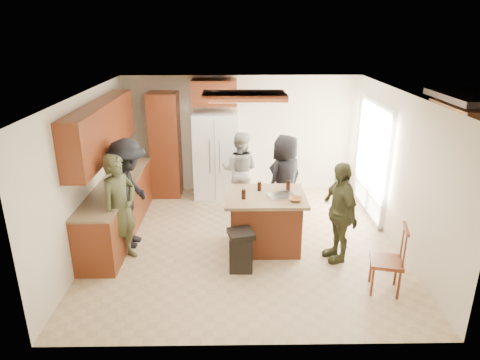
{
  "coord_description": "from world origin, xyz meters",
  "views": [
    {
      "loc": [
        -0.17,
        -6.48,
        3.49
      ],
      "look_at": [
        -0.07,
        -0.09,
        1.15
      ],
      "focal_mm": 32.0,
      "sensor_mm": 36.0,
      "label": 1
    }
  ],
  "objects_px": {
    "kitchen_island": "(265,221)",
    "spindle_chair": "(388,262)",
    "person_front_left": "(120,209)",
    "person_behind_right": "(285,179)",
    "person_behind_left": "(240,170)",
    "person_side_right": "(339,212)",
    "person_counter": "(129,194)",
    "refrigerator": "(216,155)",
    "trash_bin": "(241,250)"
  },
  "relations": [
    {
      "from": "person_side_right",
      "to": "person_counter",
      "type": "height_order",
      "value": "person_counter"
    },
    {
      "from": "person_front_left",
      "to": "trash_bin",
      "type": "relative_size",
      "value": 2.72
    },
    {
      "from": "person_side_right",
      "to": "kitchen_island",
      "type": "xyz_separation_m",
      "value": [
        -1.11,
        0.37,
        -0.32
      ]
    },
    {
      "from": "person_behind_left",
      "to": "refrigerator",
      "type": "height_order",
      "value": "refrigerator"
    },
    {
      "from": "person_side_right",
      "to": "person_front_left",
      "type": "bearing_deg",
      "value": -104.34
    },
    {
      "from": "kitchen_island",
      "to": "person_counter",
      "type": "bearing_deg",
      "value": 176.4
    },
    {
      "from": "person_front_left",
      "to": "kitchen_island",
      "type": "relative_size",
      "value": 1.34
    },
    {
      "from": "person_behind_left",
      "to": "person_side_right",
      "type": "distance_m",
      "value": 2.54
    },
    {
      "from": "person_behind_left",
      "to": "spindle_chair",
      "type": "height_order",
      "value": "person_behind_left"
    },
    {
      "from": "person_behind_left",
      "to": "refrigerator",
      "type": "relative_size",
      "value": 0.86
    },
    {
      "from": "person_counter",
      "to": "refrigerator",
      "type": "relative_size",
      "value": 1.01
    },
    {
      "from": "person_side_right",
      "to": "kitchen_island",
      "type": "relative_size",
      "value": 1.24
    },
    {
      "from": "person_front_left",
      "to": "person_counter",
      "type": "relative_size",
      "value": 0.94
    },
    {
      "from": "person_behind_right",
      "to": "person_front_left",
      "type": "bearing_deg",
      "value": -15.03
    },
    {
      "from": "person_side_right",
      "to": "refrigerator",
      "type": "height_order",
      "value": "refrigerator"
    },
    {
      "from": "person_behind_left",
      "to": "trash_bin",
      "type": "bearing_deg",
      "value": 102.45
    },
    {
      "from": "refrigerator",
      "to": "person_behind_left",
      "type": "bearing_deg",
      "value": -50.85
    },
    {
      "from": "trash_bin",
      "to": "spindle_chair",
      "type": "relative_size",
      "value": 0.63
    },
    {
      "from": "spindle_chair",
      "to": "refrigerator",
      "type": "bearing_deg",
      "value": 124.66
    },
    {
      "from": "person_front_left",
      "to": "person_side_right",
      "type": "height_order",
      "value": "person_front_left"
    },
    {
      "from": "person_front_left",
      "to": "kitchen_island",
      "type": "bearing_deg",
      "value": -49.13
    },
    {
      "from": "spindle_chair",
      "to": "person_front_left",
      "type": "bearing_deg",
      "value": 166.56
    },
    {
      "from": "refrigerator",
      "to": "spindle_chair",
      "type": "xyz_separation_m",
      "value": [
        2.47,
        -3.57,
        -0.45
      ]
    },
    {
      "from": "person_counter",
      "to": "refrigerator",
      "type": "height_order",
      "value": "person_counter"
    },
    {
      "from": "person_behind_left",
      "to": "kitchen_island",
      "type": "distance_m",
      "value": 1.75
    },
    {
      "from": "refrigerator",
      "to": "person_side_right",
      "type": "bearing_deg",
      "value": -53.47
    },
    {
      "from": "kitchen_island",
      "to": "person_behind_right",
      "type": "bearing_deg",
      "value": 66.82
    },
    {
      "from": "spindle_chair",
      "to": "person_side_right",
      "type": "bearing_deg",
      "value": 118.46
    },
    {
      "from": "person_counter",
      "to": "trash_bin",
      "type": "height_order",
      "value": "person_counter"
    },
    {
      "from": "person_behind_left",
      "to": "spindle_chair",
      "type": "xyz_separation_m",
      "value": [
        1.96,
        -2.95,
        -0.32
      ]
    },
    {
      "from": "person_behind_right",
      "to": "kitchen_island",
      "type": "bearing_deg",
      "value": 24.51
    },
    {
      "from": "person_counter",
      "to": "person_behind_right",
      "type": "bearing_deg",
      "value": -65.08
    },
    {
      "from": "refrigerator",
      "to": "kitchen_island",
      "type": "xyz_separation_m",
      "value": [
        0.88,
        -2.31,
        -0.43
      ]
    },
    {
      "from": "person_front_left",
      "to": "person_counter",
      "type": "xyz_separation_m",
      "value": [
        0.02,
        0.49,
        0.05
      ]
    },
    {
      "from": "kitchen_island",
      "to": "spindle_chair",
      "type": "xyz_separation_m",
      "value": [
        1.59,
        -1.26,
        -0.02
      ]
    },
    {
      "from": "refrigerator",
      "to": "trash_bin",
      "type": "xyz_separation_m",
      "value": [
        0.48,
        -2.98,
        -0.58
      ]
    },
    {
      "from": "person_side_right",
      "to": "trash_bin",
      "type": "relative_size",
      "value": 2.52
    },
    {
      "from": "person_behind_right",
      "to": "person_side_right",
      "type": "relative_size",
      "value": 1.04
    },
    {
      "from": "person_front_left",
      "to": "refrigerator",
      "type": "xyz_separation_m",
      "value": [
        1.34,
        2.66,
        0.04
      ]
    },
    {
      "from": "person_behind_left",
      "to": "person_counter",
      "type": "xyz_separation_m",
      "value": [
        -1.83,
        -1.55,
        0.13
      ]
    },
    {
      "from": "person_counter",
      "to": "person_side_right",
      "type": "bearing_deg",
      "value": -92.36
    },
    {
      "from": "person_behind_left",
      "to": "spindle_chair",
      "type": "distance_m",
      "value": 3.56
    },
    {
      "from": "person_front_left",
      "to": "kitchen_island",
      "type": "distance_m",
      "value": 2.28
    },
    {
      "from": "person_front_left",
      "to": "refrigerator",
      "type": "bearing_deg",
      "value": 5.08
    },
    {
      "from": "person_behind_left",
      "to": "kitchen_island",
      "type": "xyz_separation_m",
      "value": [
        0.37,
        -1.69,
        -0.3
      ]
    },
    {
      "from": "person_counter",
      "to": "person_front_left",
      "type": "bearing_deg",
      "value": -176.07
    },
    {
      "from": "person_front_left",
      "to": "person_side_right",
      "type": "distance_m",
      "value": 3.33
    },
    {
      "from": "person_front_left",
      "to": "person_behind_right",
      "type": "xyz_separation_m",
      "value": [
        2.66,
        1.37,
        -0.03
      ]
    },
    {
      "from": "person_front_left",
      "to": "person_counter",
      "type": "distance_m",
      "value": 0.49
    },
    {
      "from": "person_behind_left",
      "to": "person_counter",
      "type": "distance_m",
      "value": 2.4
    }
  ]
}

